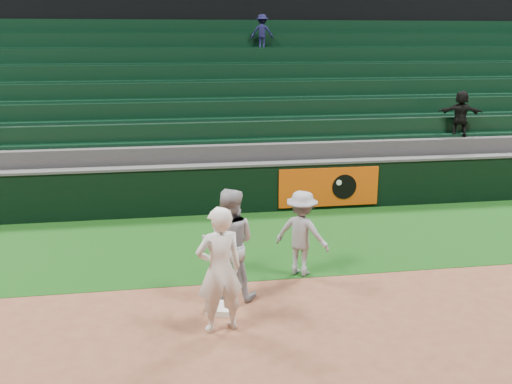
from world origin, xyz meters
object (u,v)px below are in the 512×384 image
first_baseman (219,270)px  base_coach (302,233)px  first_base (220,308)px  baserunner (229,244)px

first_baseman → base_coach: size_ratio=1.22×
first_base → first_baseman: bearing=-95.4°
first_baseman → base_coach: bearing=-145.6°
baserunner → first_base: bearing=81.5°
first_baseman → base_coach: (1.70, 1.85, -0.17)m
first_base → baserunner: baserunner is taller
first_base → first_baseman: size_ratio=0.22×
first_baseman → baserunner: (0.27, 1.10, -0.02)m
first_base → first_baseman: (-0.06, -0.60, 0.93)m
first_base → base_coach: bearing=37.3°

